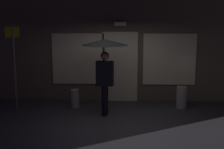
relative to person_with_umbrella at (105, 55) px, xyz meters
The scene contains 6 objects.
ground_plane 1.84m from the person_with_umbrella, 61.92° to the right, with size 18.00×18.00×0.00m, color #38353A.
building_facade 1.74m from the person_with_umbrella, 76.57° to the left, with size 10.70×0.48×4.31m.
person_with_umbrella is the anchor object (origin of this frame).
street_sign_post 2.64m from the person_with_umbrella, behind, with size 0.40×0.07×2.49m.
sidewalk_bollard 1.79m from the person_with_umbrella, 144.46° to the left, with size 0.25×0.25×0.55m, color #B2A899.
sidewalk_bollard_2 2.68m from the person_with_umbrella, 18.16° to the left, with size 0.30×0.30×0.65m, color #9E998E.
Camera 1 is at (0.15, -7.47, 2.64)m, focal length 49.77 mm.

